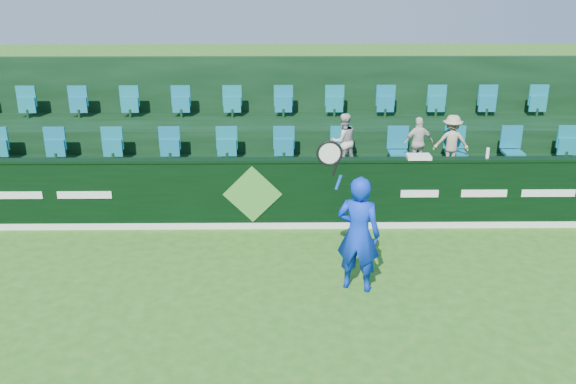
{
  "coord_description": "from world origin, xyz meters",
  "views": [
    {
      "loc": [
        0.53,
        -7.2,
        4.89
      ],
      "look_at": [
        0.65,
        2.8,
        1.15
      ],
      "focal_mm": 40.0,
      "sensor_mm": 36.0,
      "label": 1
    }
  ],
  "objects_px": {
    "spectator_left": "(343,141)",
    "towel": "(419,157)",
    "spectator_middle": "(418,143)",
    "spectator_right": "(451,142)",
    "tennis_player": "(358,233)",
    "drinks_bottle": "(488,153)"
  },
  "relations": [
    {
      "from": "spectator_right",
      "to": "spectator_left",
      "type": "bearing_deg",
      "value": 6.63
    },
    {
      "from": "spectator_middle",
      "to": "spectator_right",
      "type": "relative_size",
      "value": 0.96
    },
    {
      "from": "spectator_right",
      "to": "towel",
      "type": "distance_m",
      "value": 1.43
    },
    {
      "from": "spectator_right",
      "to": "tennis_player",
      "type": "bearing_deg",
      "value": 63.89
    },
    {
      "from": "spectator_right",
      "to": "towel",
      "type": "height_order",
      "value": "spectator_right"
    },
    {
      "from": "spectator_left",
      "to": "drinks_bottle",
      "type": "bearing_deg",
      "value": 136.44
    },
    {
      "from": "tennis_player",
      "to": "drinks_bottle",
      "type": "height_order",
      "value": "tennis_player"
    },
    {
      "from": "tennis_player",
      "to": "spectator_left",
      "type": "height_order",
      "value": "tennis_player"
    },
    {
      "from": "tennis_player",
      "to": "spectator_middle",
      "type": "distance_m",
      "value": 3.88
    },
    {
      "from": "spectator_left",
      "to": "drinks_bottle",
      "type": "relative_size",
      "value": 5.74
    },
    {
      "from": "tennis_player",
      "to": "spectator_middle",
      "type": "bearing_deg",
      "value": 65.58
    },
    {
      "from": "towel",
      "to": "spectator_middle",
      "type": "bearing_deg",
      "value": 78.66
    },
    {
      "from": "tennis_player",
      "to": "spectator_right",
      "type": "distance_m",
      "value": 4.19
    },
    {
      "from": "spectator_left",
      "to": "spectator_right",
      "type": "height_order",
      "value": "spectator_left"
    },
    {
      "from": "spectator_left",
      "to": "towel",
      "type": "relative_size",
      "value": 2.6
    },
    {
      "from": "spectator_left",
      "to": "drinks_bottle",
      "type": "xyz_separation_m",
      "value": [
        2.54,
        -1.12,
        0.09
      ]
    },
    {
      "from": "tennis_player",
      "to": "drinks_bottle",
      "type": "xyz_separation_m",
      "value": [
        2.63,
        2.39,
        0.52
      ]
    },
    {
      "from": "towel",
      "to": "spectator_right",
      "type": "bearing_deg",
      "value": 51.61
    },
    {
      "from": "towel",
      "to": "spectator_left",
      "type": "bearing_deg",
      "value": 138.81
    },
    {
      "from": "tennis_player",
      "to": "towel",
      "type": "distance_m",
      "value": 2.79
    },
    {
      "from": "spectator_middle",
      "to": "spectator_right",
      "type": "distance_m",
      "value": 0.66
    },
    {
      "from": "towel",
      "to": "drinks_bottle",
      "type": "distance_m",
      "value": 1.26
    }
  ]
}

